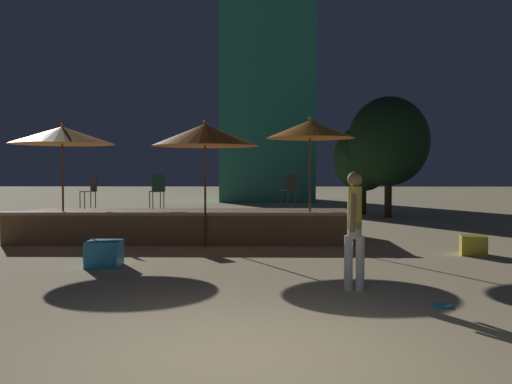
{
  "coord_description": "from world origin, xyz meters",
  "views": [
    {
      "loc": [
        0.21,
        -5.41,
        1.8
      ],
      "look_at": [
        0.0,
        6.5,
        1.36
      ],
      "focal_mm": 40.0,
      "sensor_mm": 36.0,
      "label": 1
    }
  ],
  "objects_px": {
    "patio_umbrella_0": "(310,130)",
    "bistro_chair_0": "(91,188)",
    "bistro_chair_1": "(290,187)",
    "frisbee_disc": "(442,306)",
    "person_0": "(354,225)",
    "background_tree_0": "(363,159)",
    "cube_seat_0": "(104,253)",
    "cube_seat_1": "(333,234)",
    "cube_seat_2": "(473,245)",
    "patio_umbrella_2": "(205,135)",
    "bistro_chair_2": "(158,188)",
    "patio_umbrella_1": "(62,136)",
    "background_tree_1": "(389,141)"
  },
  "relations": [
    {
      "from": "patio_umbrella_0",
      "to": "patio_umbrella_1",
      "type": "bearing_deg",
      "value": 179.51
    },
    {
      "from": "bistro_chair_0",
      "to": "frisbee_disc",
      "type": "height_order",
      "value": "bistro_chair_0"
    },
    {
      "from": "cube_seat_2",
      "to": "background_tree_1",
      "type": "height_order",
      "value": "background_tree_1"
    },
    {
      "from": "patio_umbrella_2",
      "to": "background_tree_1",
      "type": "distance_m",
      "value": 10.57
    },
    {
      "from": "cube_seat_2",
      "to": "bistro_chair_2",
      "type": "distance_m",
      "value": 7.89
    },
    {
      "from": "patio_umbrella_0",
      "to": "bistro_chair_0",
      "type": "relative_size",
      "value": 3.45
    },
    {
      "from": "cube_seat_2",
      "to": "person_0",
      "type": "xyz_separation_m",
      "value": [
        -3.12,
        -3.7,
        0.78
      ]
    },
    {
      "from": "frisbee_disc",
      "to": "cube_seat_0",
      "type": "bearing_deg",
      "value": 149.97
    },
    {
      "from": "cube_seat_0",
      "to": "bistro_chair_0",
      "type": "bearing_deg",
      "value": 109.99
    },
    {
      "from": "background_tree_1",
      "to": "cube_seat_1",
      "type": "bearing_deg",
      "value": -111.05
    },
    {
      "from": "cube_seat_1",
      "to": "background_tree_0",
      "type": "relative_size",
      "value": 0.19
    },
    {
      "from": "bistro_chair_0",
      "to": "bistro_chair_2",
      "type": "bearing_deg",
      "value": 44.69
    },
    {
      "from": "bistro_chair_1",
      "to": "frisbee_disc",
      "type": "distance_m",
      "value": 8.42
    },
    {
      "from": "cube_seat_1",
      "to": "cube_seat_2",
      "type": "xyz_separation_m",
      "value": [
        2.8,
        -1.88,
        -0.03
      ]
    },
    {
      "from": "cube_seat_1",
      "to": "cube_seat_2",
      "type": "distance_m",
      "value": 3.37
    },
    {
      "from": "person_0",
      "to": "background_tree_0",
      "type": "bearing_deg",
      "value": 97.62
    },
    {
      "from": "cube_seat_2",
      "to": "person_0",
      "type": "bearing_deg",
      "value": -130.13
    },
    {
      "from": "patio_umbrella_2",
      "to": "person_0",
      "type": "bearing_deg",
      "value": -60.85
    },
    {
      "from": "cube_seat_0",
      "to": "bistro_chair_1",
      "type": "distance_m",
      "value": 6.35
    },
    {
      "from": "cube_seat_0",
      "to": "frisbee_disc",
      "type": "bearing_deg",
      "value": -30.03
    },
    {
      "from": "background_tree_0",
      "to": "bistro_chair_1",
      "type": "bearing_deg",
      "value": -112.79
    },
    {
      "from": "patio_umbrella_1",
      "to": "bistro_chair_0",
      "type": "bearing_deg",
      "value": 75.6
    },
    {
      "from": "patio_umbrella_1",
      "to": "cube_seat_0",
      "type": "xyz_separation_m",
      "value": [
        1.94,
        -3.25,
        -2.42
      ]
    },
    {
      "from": "patio_umbrella_2",
      "to": "frisbee_disc",
      "type": "xyz_separation_m",
      "value": [
        3.79,
        -6.0,
        -2.64
      ]
    },
    {
      "from": "cube_seat_2",
      "to": "bistro_chair_2",
      "type": "relative_size",
      "value": 0.69
    },
    {
      "from": "cube_seat_0",
      "to": "bistro_chair_1",
      "type": "relative_size",
      "value": 0.69
    },
    {
      "from": "bistro_chair_0",
      "to": "background_tree_1",
      "type": "distance_m",
      "value": 11.82
    },
    {
      "from": "patio_umbrella_0",
      "to": "patio_umbrella_2",
      "type": "bearing_deg",
      "value": -172.94
    },
    {
      "from": "cube_seat_2",
      "to": "bistro_chair_1",
      "type": "distance_m",
      "value": 5.24
    },
    {
      "from": "bistro_chair_2",
      "to": "patio_umbrella_0",
      "type": "bearing_deg",
      "value": 135.76
    },
    {
      "from": "patio_umbrella_1",
      "to": "cube_seat_2",
      "type": "xyz_separation_m",
      "value": [
        9.45,
        -1.65,
        -2.46
      ]
    },
    {
      "from": "bistro_chair_1",
      "to": "background_tree_0",
      "type": "bearing_deg",
      "value": -154.52
    },
    {
      "from": "person_0",
      "to": "cube_seat_2",
      "type": "bearing_deg",
      "value": 67.57
    },
    {
      "from": "bistro_chair_0",
      "to": "patio_umbrella_1",
      "type": "bearing_deg",
      "value": -55.32
    },
    {
      "from": "cube_seat_0",
      "to": "frisbee_disc",
      "type": "relative_size",
      "value": 2.63
    },
    {
      "from": "patio_umbrella_2",
      "to": "bistro_chair_1",
      "type": "height_order",
      "value": "patio_umbrella_2"
    },
    {
      "from": "patio_umbrella_1",
      "to": "patio_umbrella_2",
      "type": "relative_size",
      "value": 0.99
    },
    {
      "from": "frisbee_disc",
      "to": "bistro_chair_2",
      "type": "bearing_deg",
      "value": 124.93
    },
    {
      "from": "patio_umbrella_1",
      "to": "cube_seat_0",
      "type": "relative_size",
      "value": 4.74
    },
    {
      "from": "cube_seat_0",
      "to": "cube_seat_1",
      "type": "xyz_separation_m",
      "value": [
        4.71,
        3.48,
        -0.01
      ]
    },
    {
      "from": "patio_umbrella_0",
      "to": "cube_seat_0",
      "type": "bearing_deg",
      "value": -142.19
    },
    {
      "from": "patio_umbrella_1",
      "to": "bistro_chair_1",
      "type": "bearing_deg",
      "value": 17.46
    },
    {
      "from": "person_0",
      "to": "patio_umbrella_2",
      "type": "bearing_deg",
      "value": 136.85
    },
    {
      "from": "patio_umbrella_2",
      "to": "bistro_chair_2",
      "type": "bearing_deg",
      "value": 134.37
    },
    {
      "from": "cube_seat_2",
      "to": "frisbee_disc",
      "type": "xyz_separation_m",
      "value": [
        -2.11,
        -4.72,
        -0.19
      ]
    },
    {
      "from": "patio_umbrella_1",
      "to": "cube_seat_1",
      "type": "bearing_deg",
      "value": 1.99
    },
    {
      "from": "bistro_chair_0",
      "to": "bistro_chair_1",
      "type": "height_order",
      "value": "same"
    },
    {
      "from": "bistro_chair_2",
      "to": "background_tree_0",
      "type": "distance_m",
      "value": 11.12
    },
    {
      "from": "patio_umbrella_2",
      "to": "cube_seat_1",
      "type": "relative_size",
      "value": 4.37
    },
    {
      "from": "cube_seat_1",
      "to": "frisbee_disc",
      "type": "height_order",
      "value": "cube_seat_1"
    }
  ]
}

